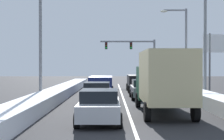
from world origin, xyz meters
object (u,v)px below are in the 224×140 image
(sedan_silver_center_lane_nearest, at_px, (99,106))
(street_lamp_right_near, at_px, (200,29))
(suv_black_right_lane_third, at_px, (137,82))
(sedan_charcoal_center_lane_second, at_px, (97,93))
(traffic_light_gantry, at_px, (137,52))
(suv_navy_center_lane_third, at_px, (101,84))
(street_lamp_left_mid, at_px, (44,26))
(roadside_sign_right, at_px, (220,50))
(street_lamp_right_mid, at_px, (182,42))
(sedan_gray_right_lane_second, at_px, (142,89))
(box_truck_right_lane_nearest, at_px, (163,79))

(sedan_silver_center_lane_nearest, bearing_deg, street_lamp_right_near, 53.57)
(suv_black_right_lane_third, relative_size, sedan_charcoal_center_lane_second, 1.09)
(suv_black_right_lane_third, bearing_deg, traffic_light_gantry, 85.76)
(sedan_silver_center_lane_nearest, relative_size, suv_navy_center_lane_third, 0.92)
(street_lamp_left_mid, distance_m, roadside_sign_right, 15.58)
(sedan_silver_center_lane_nearest, height_order, traffic_light_gantry, traffic_light_gantry)
(street_lamp_right_near, bearing_deg, roadside_sign_right, 54.96)
(street_lamp_right_near, height_order, street_lamp_right_mid, street_lamp_right_near)
(sedan_silver_center_lane_nearest, bearing_deg, suv_black_right_lane_third, 80.04)
(sedan_silver_center_lane_nearest, bearing_deg, traffic_light_gantry, 82.27)
(sedan_gray_right_lane_second, relative_size, street_lamp_right_near, 0.49)
(sedan_silver_center_lane_nearest, relative_size, sedan_charcoal_center_lane_second, 1.00)
(suv_navy_center_lane_third, bearing_deg, street_lamp_right_near, -25.74)
(street_lamp_right_near, height_order, street_lamp_left_mid, street_lamp_left_mid)
(suv_navy_center_lane_third, relative_size, street_lamp_right_mid, 0.60)
(suv_black_right_lane_third, relative_size, roadside_sign_right, 0.89)
(sedan_charcoal_center_lane_second, relative_size, traffic_light_gantry, 0.60)
(suv_navy_center_lane_third, xyz_separation_m, street_lamp_right_mid, (7.90, 3.50, 3.90))
(sedan_charcoal_center_lane_second, xyz_separation_m, street_lamp_right_near, (7.77, 3.06, 4.63))
(box_truck_right_lane_nearest, bearing_deg, roadside_sign_right, 58.99)
(street_lamp_left_mid, xyz_separation_m, roadside_sign_right, (14.63, 5.14, -1.53))
(box_truck_right_lane_nearest, relative_size, suv_navy_center_lane_third, 1.47)
(suv_navy_center_lane_third, bearing_deg, sedan_gray_right_lane_second, -38.70)
(traffic_light_gantry, height_order, roadside_sign_right, traffic_light_gantry)
(street_lamp_right_mid, bearing_deg, sedan_gray_right_lane_second, -125.65)
(sedan_charcoal_center_lane_second, height_order, street_lamp_right_mid, street_lamp_right_mid)
(suv_navy_center_lane_third, xyz_separation_m, street_lamp_left_mid, (-3.96, -4.70, 4.53))
(box_truck_right_lane_nearest, height_order, street_lamp_right_mid, street_lamp_right_mid)
(traffic_light_gantry, bearing_deg, suv_black_right_lane_third, -94.24)
(box_truck_right_lane_nearest, relative_size, street_lamp_left_mid, 0.76)
(box_truck_right_lane_nearest, relative_size, street_lamp_right_mid, 0.88)
(street_lamp_left_mid, bearing_deg, sedan_gray_right_lane_second, 14.83)
(suv_navy_center_lane_third, distance_m, traffic_light_gantry, 17.10)
(street_lamp_right_near, bearing_deg, traffic_light_gantry, 99.43)
(sedan_charcoal_center_lane_second, bearing_deg, traffic_light_gantry, 78.99)
(suv_black_right_lane_third, relative_size, sedan_silver_center_lane_nearest, 1.09)
(sedan_gray_right_lane_second, height_order, sedan_charcoal_center_lane_second, same)
(street_lamp_right_mid, relative_size, roadside_sign_right, 1.50)
(sedan_gray_right_lane_second, relative_size, sedan_charcoal_center_lane_second, 1.00)
(sedan_charcoal_center_lane_second, xyz_separation_m, street_lamp_right_mid, (7.92, 10.30, 4.15))
(street_lamp_right_mid, distance_m, street_lamp_left_mid, 14.43)
(sedan_gray_right_lane_second, relative_size, street_lamp_left_mid, 0.48)
(box_truck_right_lane_nearest, bearing_deg, sedan_gray_right_lane_second, 92.07)
(street_lamp_left_mid, relative_size, roadside_sign_right, 1.71)
(suv_black_right_lane_third, bearing_deg, street_lamp_left_mid, -129.65)
(sedan_gray_right_lane_second, xyz_separation_m, sedan_charcoal_center_lane_second, (-3.45, -4.05, 0.00))
(sedan_gray_right_lane_second, height_order, traffic_light_gantry, traffic_light_gantry)
(box_truck_right_lane_nearest, bearing_deg, sedan_charcoal_center_lane_second, 131.00)
(traffic_light_gantry, bearing_deg, box_truck_right_lane_nearest, -91.50)
(street_lamp_right_near, bearing_deg, street_lamp_left_mid, -175.29)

